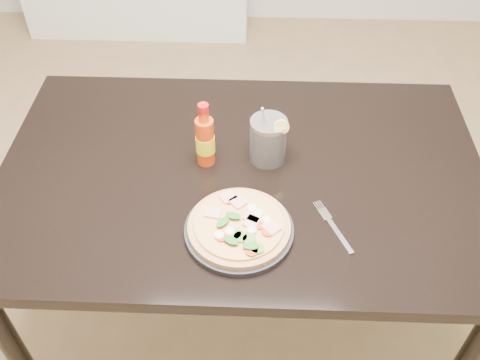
{
  "coord_description": "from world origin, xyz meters",
  "views": [
    {
      "loc": [
        -0.02,
        -1.15,
        1.82
      ],
      "look_at": [
        -0.06,
        -0.17,
        0.83
      ],
      "focal_mm": 40.0,
      "sensor_mm": 36.0,
      "label": 1
    }
  ],
  "objects_px": {
    "pizza": "(240,226)",
    "fork": "(332,225)",
    "hot_sauce_bottle": "(205,140)",
    "cola_cup": "(268,141)",
    "plate": "(239,230)",
    "dining_table": "(242,190)"
  },
  "relations": [
    {
      "from": "cola_cup",
      "to": "pizza",
      "type": "bearing_deg",
      "value": -103.74
    },
    {
      "from": "hot_sauce_bottle",
      "to": "fork",
      "type": "relative_size",
      "value": 1.15
    },
    {
      "from": "hot_sauce_bottle",
      "to": "fork",
      "type": "height_order",
      "value": "hot_sauce_bottle"
    },
    {
      "from": "dining_table",
      "to": "plate",
      "type": "bearing_deg",
      "value": -89.53
    },
    {
      "from": "dining_table",
      "to": "plate",
      "type": "distance_m",
      "value": 0.25
    },
    {
      "from": "hot_sauce_bottle",
      "to": "cola_cup",
      "type": "xyz_separation_m",
      "value": [
        0.18,
        0.02,
        -0.02
      ]
    },
    {
      "from": "pizza",
      "to": "hot_sauce_bottle",
      "type": "distance_m",
      "value": 0.29
    },
    {
      "from": "pizza",
      "to": "hot_sauce_bottle",
      "type": "relative_size",
      "value": 1.27
    },
    {
      "from": "hot_sauce_bottle",
      "to": "pizza",
      "type": "bearing_deg",
      "value": -67.79
    },
    {
      "from": "plate",
      "to": "fork",
      "type": "xyz_separation_m",
      "value": [
        0.24,
        0.03,
        -0.01
      ]
    },
    {
      "from": "hot_sauce_bottle",
      "to": "plate",
      "type": "bearing_deg",
      "value": -68.05
    },
    {
      "from": "pizza",
      "to": "fork",
      "type": "relative_size",
      "value": 1.47
    },
    {
      "from": "plate",
      "to": "hot_sauce_bottle",
      "type": "relative_size",
      "value": 1.37
    },
    {
      "from": "pizza",
      "to": "plate",
      "type": "bearing_deg",
      "value": 168.9
    },
    {
      "from": "plate",
      "to": "pizza",
      "type": "xyz_separation_m",
      "value": [
        0.0,
        -0.0,
        0.02
      ]
    },
    {
      "from": "cola_cup",
      "to": "fork",
      "type": "height_order",
      "value": "cola_cup"
    },
    {
      "from": "dining_table",
      "to": "pizza",
      "type": "relative_size",
      "value": 5.35
    },
    {
      "from": "pizza",
      "to": "fork",
      "type": "bearing_deg",
      "value": 7.61
    },
    {
      "from": "dining_table",
      "to": "fork",
      "type": "bearing_deg",
      "value": -39.33
    },
    {
      "from": "plate",
      "to": "cola_cup",
      "type": "bearing_deg",
      "value": 75.97
    },
    {
      "from": "hot_sauce_bottle",
      "to": "dining_table",
      "type": "bearing_deg",
      "value": -17.41
    },
    {
      "from": "dining_table",
      "to": "hot_sauce_bottle",
      "type": "bearing_deg",
      "value": 162.59
    }
  ]
}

